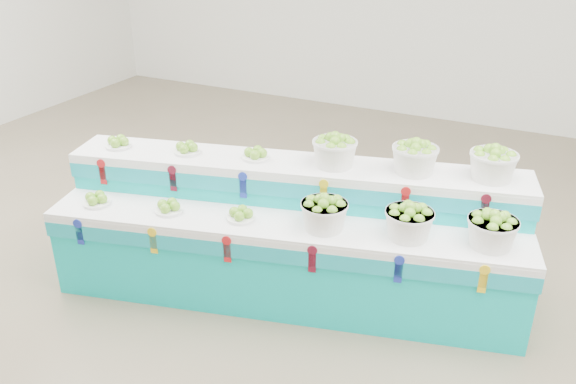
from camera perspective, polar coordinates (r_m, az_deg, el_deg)
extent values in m
plane|color=#6B6049|center=(4.85, -5.27, -9.68)|extent=(10.00, 10.00, 0.00)
cylinder|color=white|center=(4.80, -17.87, -0.58)|extent=(0.26, 0.26, 0.10)
cylinder|color=white|center=(4.55, -11.35, -1.31)|extent=(0.26, 0.26, 0.10)
cylinder|color=white|center=(4.37, -4.53, -2.05)|extent=(0.26, 0.26, 0.10)
cylinder|color=white|center=(5.04, -15.95, 4.67)|extent=(0.26, 0.26, 0.10)
cylinder|color=white|center=(4.80, -9.64, 4.24)|extent=(0.26, 0.26, 0.10)
cylinder|color=white|center=(4.62, -3.11, 3.75)|extent=(0.26, 0.26, 0.10)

